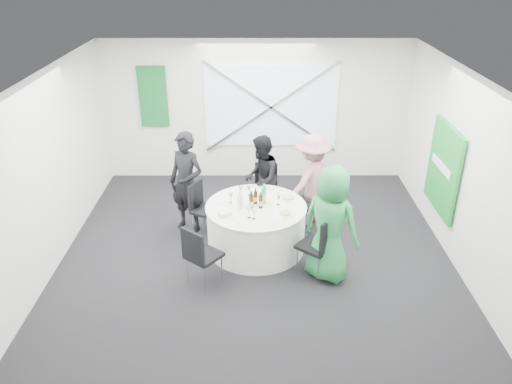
{
  "coord_description": "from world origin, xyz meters",
  "views": [
    {
      "loc": [
        -0.01,
        -6.55,
        4.36
      ],
      "look_at": [
        0.0,
        0.2,
        1.0
      ],
      "focal_mm": 35.0,
      "sensor_mm": 36.0,
      "label": 1
    }
  ],
  "objects_px": {
    "banquet_table": "(256,227)",
    "chair_back_right": "(311,196)",
    "chair_front_right": "(321,242)",
    "chair_front_left": "(199,252)",
    "chair_back_left": "(202,205)",
    "person_woman_pink": "(312,180)",
    "clear_water_bottle": "(240,201)",
    "chair_back": "(265,185)",
    "green_water_bottle": "(264,196)",
    "person_man_back": "(261,178)",
    "person_man_back_left": "(187,183)",
    "person_woman_green": "(330,224)"
  },
  "relations": [
    {
      "from": "banquet_table",
      "to": "person_man_back",
      "type": "relative_size",
      "value": 1.03
    },
    {
      "from": "chair_back_right",
      "to": "clear_water_bottle",
      "type": "distance_m",
      "value": 1.43
    },
    {
      "from": "chair_front_left",
      "to": "green_water_bottle",
      "type": "distance_m",
      "value": 1.44
    },
    {
      "from": "chair_front_left",
      "to": "person_man_back",
      "type": "distance_m",
      "value": 2.18
    },
    {
      "from": "chair_back_left",
      "to": "chair_front_right",
      "type": "bearing_deg",
      "value": -95.47
    },
    {
      "from": "chair_front_left",
      "to": "person_man_back",
      "type": "bearing_deg",
      "value": -74.83
    },
    {
      "from": "person_woman_pink",
      "to": "green_water_bottle",
      "type": "bearing_deg",
      "value": 0.45
    },
    {
      "from": "person_man_back",
      "to": "chair_back",
      "type": "bearing_deg",
      "value": 162.73
    },
    {
      "from": "banquet_table",
      "to": "chair_back_left",
      "type": "bearing_deg",
      "value": 151.13
    },
    {
      "from": "chair_back",
      "to": "green_water_bottle",
      "type": "relative_size",
      "value": 2.8
    },
    {
      "from": "banquet_table",
      "to": "person_woman_pink",
      "type": "distance_m",
      "value": 1.31
    },
    {
      "from": "chair_front_left",
      "to": "person_woman_pink",
      "type": "relative_size",
      "value": 0.58
    },
    {
      "from": "chair_front_right",
      "to": "chair_front_left",
      "type": "distance_m",
      "value": 1.72
    },
    {
      "from": "chair_back",
      "to": "green_water_bottle",
      "type": "xyz_separation_m",
      "value": [
        -0.04,
        -1.1,
        0.35
      ]
    },
    {
      "from": "person_man_back_left",
      "to": "person_woman_green",
      "type": "xyz_separation_m",
      "value": [
        2.17,
        -1.36,
        0.01
      ]
    },
    {
      "from": "banquet_table",
      "to": "chair_front_right",
      "type": "bearing_deg",
      "value": -39.07
    },
    {
      "from": "chair_back_left",
      "to": "chair_back_right",
      "type": "relative_size",
      "value": 0.91
    },
    {
      "from": "chair_back_right",
      "to": "person_woman_pink",
      "type": "relative_size",
      "value": 0.61
    },
    {
      "from": "chair_back",
      "to": "clear_water_bottle",
      "type": "height_order",
      "value": "clear_water_bottle"
    },
    {
      "from": "chair_front_left",
      "to": "clear_water_bottle",
      "type": "height_order",
      "value": "clear_water_bottle"
    },
    {
      "from": "banquet_table",
      "to": "person_woman_pink",
      "type": "relative_size",
      "value": 0.96
    },
    {
      "from": "person_woman_green",
      "to": "chair_front_right",
      "type": "bearing_deg",
      "value": 37.86
    },
    {
      "from": "chair_back_right",
      "to": "person_woman_pink",
      "type": "xyz_separation_m",
      "value": [
        0.01,
        0.11,
        0.23
      ]
    },
    {
      "from": "person_man_back_left",
      "to": "person_man_back",
      "type": "distance_m",
      "value": 1.29
    },
    {
      "from": "banquet_table",
      "to": "chair_front_left",
      "type": "distance_m",
      "value": 1.26
    },
    {
      "from": "chair_front_right",
      "to": "person_man_back",
      "type": "height_order",
      "value": "person_man_back"
    },
    {
      "from": "chair_back_left",
      "to": "person_man_back_left",
      "type": "height_order",
      "value": "person_man_back_left"
    },
    {
      "from": "green_water_bottle",
      "to": "clear_water_bottle",
      "type": "xyz_separation_m",
      "value": [
        -0.37,
        -0.16,
        -0.02
      ]
    },
    {
      "from": "person_woman_pink",
      "to": "chair_back",
      "type": "bearing_deg",
      "value": -67.26
    },
    {
      "from": "chair_front_right",
      "to": "chair_front_left",
      "type": "xyz_separation_m",
      "value": [
        -1.7,
        -0.22,
        -0.03
      ]
    },
    {
      "from": "chair_back",
      "to": "chair_front_left",
      "type": "relative_size",
      "value": 0.98
    },
    {
      "from": "chair_back_right",
      "to": "clear_water_bottle",
      "type": "relative_size",
      "value": 3.35
    },
    {
      "from": "person_woman_pink",
      "to": "person_woman_green",
      "type": "height_order",
      "value": "person_woman_green"
    },
    {
      "from": "chair_back_right",
      "to": "person_woman_pink",
      "type": "height_order",
      "value": "person_woman_pink"
    },
    {
      "from": "chair_front_right",
      "to": "person_man_back_left",
      "type": "relative_size",
      "value": 0.57
    },
    {
      "from": "green_water_bottle",
      "to": "chair_front_left",
      "type": "bearing_deg",
      "value": -130.47
    },
    {
      "from": "person_man_back_left",
      "to": "chair_front_right",
      "type": "bearing_deg",
      "value": -5.01
    },
    {
      "from": "chair_front_left",
      "to": "person_man_back_left",
      "type": "relative_size",
      "value": 0.55
    },
    {
      "from": "chair_back_left",
      "to": "chair_front_right",
      "type": "xyz_separation_m",
      "value": [
        1.81,
        -1.24,
        0.05
      ]
    },
    {
      "from": "chair_front_right",
      "to": "person_man_back",
      "type": "relative_size",
      "value": 0.65
    },
    {
      "from": "chair_back_left",
      "to": "chair_front_left",
      "type": "bearing_deg",
      "value": -146.8
    },
    {
      "from": "green_water_bottle",
      "to": "person_woman_green",
      "type": "bearing_deg",
      "value": -42.42
    },
    {
      "from": "chair_back",
      "to": "person_woman_pink",
      "type": "xyz_separation_m",
      "value": [
        0.77,
        -0.38,
        0.27
      ]
    },
    {
      "from": "chair_front_left",
      "to": "green_water_bottle",
      "type": "bearing_deg",
      "value": -91.46
    },
    {
      "from": "chair_back_right",
      "to": "clear_water_bottle",
      "type": "height_order",
      "value": "clear_water_bottle"
    },
    {
      "from": "banquet_table",
      "to": "chair_back_left",
      "type": "relative_size",
      "value": 1.74
    },
    {
      "from": "banquet_table",
      "to": "person_man_back_left",
      "type": "height_order",
      "value": "person_man_back_left"
    },
    {
      "from": "banquet_table",
      "to": "chair_back_right",
      "type": "height_order",
      "value": "chair_back_right"
    },
    {
      "from": "banquet_table",
      "to": "green_water_bottle",
      "type": "height_order",
      "value": "green_water_bottle"
    },
    {
      "from": "green_water_bottle",
      "to": "chair_back",
      "type": "bearing_deg",
      "value": 87.78
    }
  ]
}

